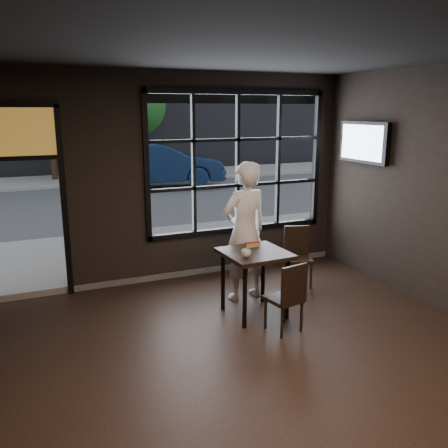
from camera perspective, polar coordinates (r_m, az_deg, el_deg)
name	(u,v)px	position (r m, az deg, el deg)	size (l,w,h in m)	color
floor	(278,398)	(4.78, 6.50, -20.08)	(6.00, 7.00, 0.02)	black
ceiling	(289,33)	(4.02, 7.81, 21.76)	(6.00, 7.00, 0.02)	black
window_frame	(237,163)	(7.68, 1.63, 7.38)	(3.06, 0.12, 2.28)	black
stained_transom	(10,132)	(6.93, -24.35, 10.09)	(1.20, 0.06, 0.70)	orange
street_asphalt	(59,160)	(27.62, -19.26, 7.33)	(60.00, 41.00, 0.04)	#545456
building_across	(48,8)	(26.94, -20.42, 23.22)	(28.00, 12.00, 15.00)	#5B5956
cafe_table	(255,283)	(6.24, 3.69, -7.08)	(0.80, 0.80, 0.86)	black
chair_near	(284,296)	(5.82, 7.22, -8.63)	(0.38, 0.38, 0.88)	black
chair_window	(299,257)	(7.30, 8.98, -3.97)	(0.39, 0.39, 0.90)	black
man	(245,232)	(6.60, 2.49, -0.92)	(0.71, 0.47, 1.96)	silver
hotdog	(252,245)	(6.30, 3.38, -2.50)	(0.20, 0.08, 0.06)	tan
cup	(246,253)	(5.86, 2.67, -3.55)	(0.12, 0.12, 0.10)	silver
tv	(364,142)	(7.79, 16.48, 9.40)	(0.12, 1.09, 0.64)	black
navy_car	(158,164)	(16.37, -7.91, 7.14)	(1.54, 4.42, 1.46)	#0F1F3E
tree_left	(48,97)	(18.71, -20.39, 14.09)	(2.55, 2.55, 4.34)	#332114
tree_right	(135,105)	(18.82, -10.65, 13.87)	(2.33, 2.33, 3.97)	#332114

